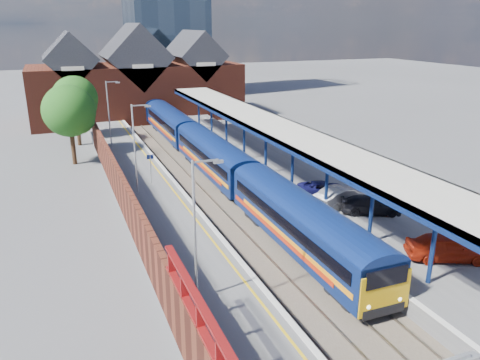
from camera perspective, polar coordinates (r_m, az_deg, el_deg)
The scene contains 22 objects.
ground at distance 46.72m, azimuth -6.12°, elevation 1.39°, with size 240.00×240.00×0.00m, color #5B5B5E.
ballast_bed at distance 37.69m, azimuth -1.92°, elevation -2.72°, with size 6.00×76.00×0.06m, color #473D33.
rails at distance 37.66m, azimuth -1.92°, elevation -2.59°, with size 4.51×76.00×0.14m.
left_platform at distance 36.16m, azimuth -10.16°, elevation -3.16°, with size 5.00×76.00×1.00m, color #565659.
right_platform at distance 39.83m, azimuth 6.21°, elevation -0.91°, with size 6.00×76.00×1.00m, color #565659.
coping_left at distance 36.46m, azimuth -6.59°, elevation -1.91°, with size 0.30×76.00×0.05m, color silver.
coping_right at distance 38.46m, azimuth 2.48°, elevation -0.70°, with size 0.30×76.00×0.05m, color silver.
yellow_line at distance 36.33m, azimuth -7.50°, elevation -2.06°, with size 0.14×76.00×0.01m, color yellow.
train at distance 51.11m, azimuth -6.11°, elevation 5.35°, with size 2.90×65.92×3.45m.
canopy at distance 39.98m, azimuth 4.48°, elevation 6.30°, with size 4.50×52.00×4.48m.
lamp_post_b at distance 21.66m, azimuth -5.21°, elevation -5.22°, with size 1.48×0.18×7.00m.
lamp_post_c at distance 36.54m, azimuth -12.54°, elevation 4.32°, with size 1.48×0.18×7.00m.
lamp_post_d at distance 52.09m, azimuth -15.60°, elevation 8.25°, with size 1.48×0.18×7.00m.
platform_sign at distance 39.26m, azimuth -10.85°, elevation 1.93°, with size 0.55×0.08×2.50m.
brick_wall at distance 29.12m, azimuth -12.69°, elevation -4.64°, with size 0.35×50.00×3.86m.
station_building at distance 72.51m, azimuth -12.52°, elevation 11.59°, with size 30.00×12.12×13.78m.
tree_near at distance 49.69m, azimuth -19.93°, elevation 7.78°, with size 5.20×5.20×8.10m.
tree_far at distance 57.62m, azimuth -19.33°, elevation 9.20°, with size 5.20×5.20×8.10m.
parked_car_red at distance 28.99m, azimuth 23.91°, elevation -7.48°, with size 1.79×4.46×1.52m, color #A0210D.
parked_car_silver at distance 34.90m, azimuth 12.34°, elevation -1.93°, with size 1.57×4.49×1.48m, color silver.
parked_car_dark at distance 34.08m, azimuth 15.64°, elevation -2.93°, with size 1.73×4.26×1.24m, color black.
parked_car_blue at distance 36.81m, azimuth 10.03°, elevation -1.02°, with size 1.81×3.94×1.09m, color #151556.
Camera 1 is at (-11.89, -13.06, 13.69)m, focal length 35.00 mm.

